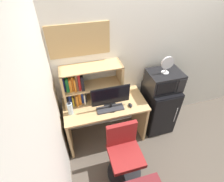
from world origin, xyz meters
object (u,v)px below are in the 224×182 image
Objects in this scene: computer_mouse at (130,105)px; hutch_bookshelf at (83,85)px; mini_fridge at (158,107)px; desk_fan at (167,64)px; microwave at (164,80)px; monitor at (111,97)px; desk_chair at (124,155)px; water_bottle at (70,108)px; wall_corkboard at (79,40)px; keyboard at (110,109)px.

hutch_bookshelf is at bearing 152.96° from computer_mouse.
mini_fridge is 3.25× the size of desk_fan.
microwave is (1.22, -0.15, -0.06)m from hutch_bookshelf.
hutch_bookshelf reaches higher than computer_mouse.
desk_fan reaches higher than monitor.
desk_fan is 0.31× the size of desk_chair.
water_bottle is 0.98m from desk_chair.
mini_fridge is 1.74m from wall_corkboard.
desk_chair is at bearing -65.77° from hutch_bookshelf.
keyboard is 0.66m from desk_chair.
water_bottle is 0.41× the size of microwave.
computer_mouse is 0.11× the size of wall_corkboard.
monitor is 0.58m from water_bottle.
mini_fridge reaches higher than computer_mouse.
microwave is 1.38m from wall_corkboard.
wall_corkboard reaches higher than microwave.
mini_fridge is (0.88, 0.11, -0.54)m from monitor.
hutch_bookshelf is 1.13m from desk_chair.
microwave reaches higher than water_bottle.
hutch_bookshelf is at bearing 114.23° from desk_chair.
microwave reaches higher than desk_chair.
hutch_bookshelf is 1.08× the size of wall_corkboard.
monitor is at bearing -4.20° from water_bottle.
desk_chair is (-0.85, -0.67, -0.05)m from mini_fridge.
hutch_bookshelf reaches higher than keyboard.
keyboard is 0.30m from computer_mouse.
desk_chair reaches higher than keyboard.
keyboard is (-0.02, -0.03, -0.19)m from monitor.
keyboard is 0.45× the size of desk_chair.
microwave is at bearing -7.06° from hutch_bookshelf.
wall_corkboard is at bearing 52.40° from water_bottle.
wall_corkboard is (-1.18, 0.27, 0.67)m from microwave.
computer_mouse is at bearing -27.04° from hutch_bookshelf.
keyboard is at bearing -42.81° from hutch_bookshelf.
desk_chair is (-0.85, -0.67, -0.63)m from microwave.
monitor is at bearing -51.84° from wall_corkboard.
monitor is 1.08× the size of microwave.
desk_chair is (0.60, -0.60, -0.49)m from water_bottle.
water_bottle is 1.51m from mini_fridge.
hutch_bookshelf reaches higher than desk_chair.
wall_corkboard reaches higher than desk_fan.
wall_corkboard is at bearing 166.74° from desk_fan.
computer_mouse is 0.72m from mini_fridge.
microwave is at bearing 89.80° from mini_fridge.
water_bottle is 0.77× the size of desk_fan.
mini_fridge is (1.22, -0.15, -0.64)m from hutch_bookshelf.
monitor reaches higher than computer_mouse.
desk_fan is (1.43, 0.07, 0.43)m from water_bottle.
mini_fridge is 0.87m from desk_fan.
desk_chair is at bearing -84.80° from keyboard.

